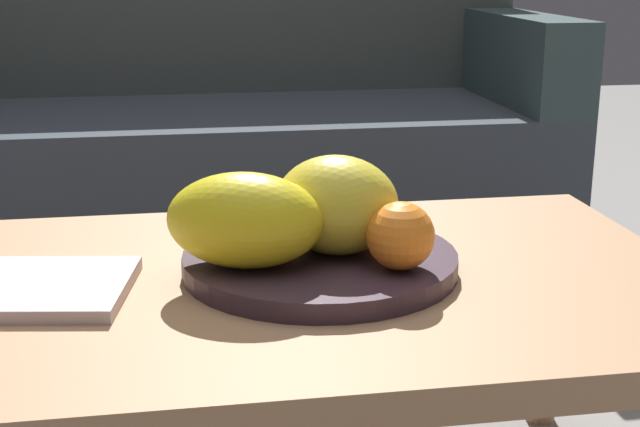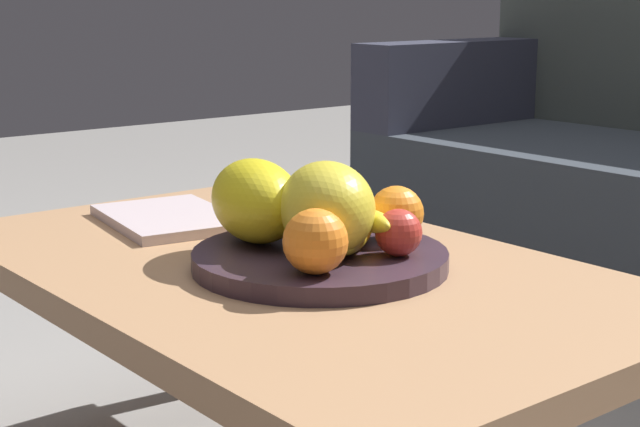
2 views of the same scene
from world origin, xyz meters
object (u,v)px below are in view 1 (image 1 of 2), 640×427
Objects in this scene: apple_left at (266,214)px; banana_bunch at (329,219)px; coffee_table at (281,310)px; orange_front at (323,198)px; melon_smaller_beside at (245,220)px; melon_large_front at (336,205)px; couch at (215,139)px; apple_front at (376,212)px; orange_left at (400,236)px; fruit_bowl at (320,262)px; magazine at (20,288)px.

apple_left is 0.42× the size of banana_bunch.
banana_bunch is (0.07, 0.05, 0.10)m from coffee_table.
coffee_table is 13.56× the size of orange_front.
melon_smaller_beside reaches higher than apple_left.
melon_large_front is 0.87× the size of banana_bunch.
apple_left is at bearing -89.62° from couch.
melon_large_front is 2.47× the size of apple_front.
melon_large_front is at bearing 132.02° from orange_left.
orange_left is at bearing -47.98° from melon_large_front.
fruit_bowl is 1.95× the size of banana_bunch.
orange_left reaches higher than magazine.
banana_bunch is 0.38m from magazine.
melon_large_front reaches higher than apple_front.
coffee_table is 0.31m from magazine.
magazine is (-0.36, -0.02, -0.00)m from fruit_bowl.
orange_left is 0.45m from magazine.
banana_bunch is at bearing 119.90° from orange_left.
couch reaches higher than melon_large_front.
melon_large_front reaches higher than apple_left.
melon_large_front is (0.02, -0.00, 0.07)m from fruit_bowl.
couch is 1.20m from apple_front.
orange_left reaches higher than fruit_bowl.
apple_left is (0.03, 0.09, -0.02)m from melon_smaller_beside.
couch is at bearing 86.29° from magazine.
orange_front is at bearing 51.93° from melon_smaller_beside.
couch is at bearing 88.79° from melon_smaller_beside.
apple_left reaches higher than fruit_bowl.
orange_left is at bearing -12.12° from melon_smaller_beside.
apple_left is 0.08m from banana_bunch.
fruit_bowl is at bearing 12.39° from magazine.
apple_front reaches higher than fruit_bowl.
apple_front is (0.14, 0.07, 0.10)m from coffee_table.
melon_smaller_beside is 2.30× the size of orange_left.
magazine is (-0.44, 0.05, -0.06)m from orange_left.
couch is at bearing 94.62° from orange_front.
couch is 1.29m from melon_smaller_beside.
magazine is at bearing -176.72° from fruit_bowl.
coffee_table is 5.57× the size of melon_smaller_beside.
melon_smaller_beside is at bearing -153.10° from coffee_table.
magazine is (-0.30, -0.08, -0.05)m from apple_left.
apple_left reaches higher than apple_front.
couch reaches higher than apple_front.
melon_smaller_beside is 0.14m from banana_bunch.
magazine is at bearing 176.61° from melon_smaller_beside.
apple_front is 0.25× the size of magazine.
banana_bunch is at bearing -161.18° from apple_front.
orange_left is 0.13m from banana_bunch.
orange_left is 1.10× the size of apple_left.
fruit_bowl reaches higher than magazine.
banana_bunch is at bearing 92.52° from melon_large_front.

